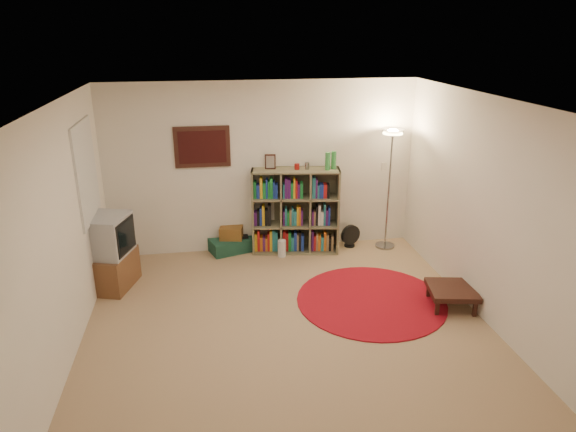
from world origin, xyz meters
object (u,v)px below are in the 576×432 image
object	(u,v)px
floor_fan	(350,236)
suitcase	(231,244)
floor_lamp	(392,150)
tv_stand	(111,253)
side_table	(452,291)
bookshelf	(294,212)

from	to	relation	value
floor_fan	suitcase	bearing A→B (deg)	156.76
floor_lamp	tv_stand	distance (m)	4.10
floor_lamp	side_table	bearing A→B (deg)	-84.72
bookshelf	side_table	world-z (taller)	bookshelf
bookshelf	floor_lamp	distance (m)	1.67
tv_stand	suitcase	xyz separation A→B (m)	(1.57, 0.90, -0.37)
suitcase	side_table	bearing A→B (deg)	-58.10
floor_lamp	floor_fan	bearing A→B (deg)	170.43
floor_fan	side_table	xyz separation A→B (m)	(0.70, -1.95, 0.03)
suitcase	side_table	xyz separation A→B (m)	(2.51, -2.10, 0.11)
tv_stand	floor_lamp	bearing A→B (deg)	26.73
bookshelf	floor_lamp	xyz separation A→B (m)	(1.41, -0.09, 0.90)
side_table	floor_lamp	bearing A→B (deg)	95.28
floor_lamp	tv_stand	world-z (taller)	floor_lamp
floor_lamp	floor_fan	size ratio (longest dim) A/B	5.18
floor_lamp	tv_stand	size ratio (longest dim) A/B	1.87
tv_stand	side_table	distance (m)	4.26
floor_fan	suitcase	size ratio (longest dim) A/B	0.48
bookshelf	side_table	size ratio (longest dim) A/B	2.37
floor_fan	suitcase	distance (m)	1.82
floor_lamp	bookshelf	bearing A→B (deg)	176.20
floor_fan	suitcase	xyz separation A→B (m)	(-1.81, 0.15, -0.07)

